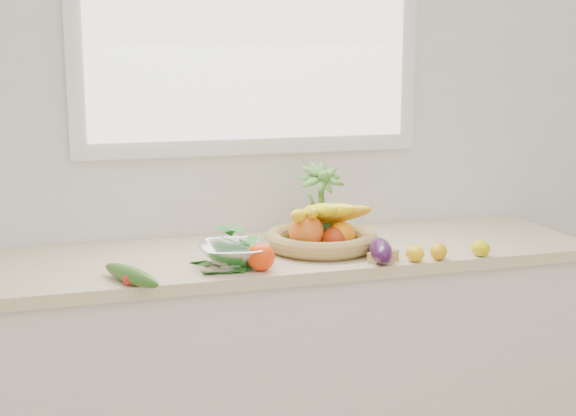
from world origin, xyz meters
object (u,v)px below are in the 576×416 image
object	(u,v)px
cucumber	(131,275)
fruit_basket	(320,233)
apple	(334,240)
potted_herb	(319,206)
colander_with_spinach	(234,248)
eggplant	(381,251)

from	to	relation	value
cucumber	fruit_basket	world-z (taller)	fruit_basket
apple	fruit_basket	world-z (taller)	fruit_basket
apple	potted_herb	distance (m)	0.18
fruit_basket	apple	bearing A→B (deg)	-67.04
fruit_basket	potted_herb	bearing A→B (deg)	73.50
apple	colander_with_spinach	size ratio (longest dim) A/B	0.35
apple	eggplant	world-z (taller)	apple
apple	fruit_basket	xyz separation A→B (m)	(-0.03, 0.07, 0.01)
eggplant	colander_with_spinach	xyz separation A→B (m)	(-0.47, 0.09, 0.02)
apple	cucumber	size ratio (longest dim) A/B	0.32
apple	cucumber	world-z (taller)	apple
eggplant	potted_herb	size ratio (longest dim) A/B	0.63
eggplant	potted_herb	world-z (taller)	potted_herb
eggplant	cucumber	size ratio (longest dim) A/B	0.69
apple	eggplant	distance (m)	0.19
apple	potted_herb	bearing A→B (deg)	89.77
eggplant	fruit_basket	distance (m)	0.26
potted_herb	fruit_basket	bearing A→B (deg)	-106.50
cucumber	colander_with_spinach	bearing A→B (deg)	16.68
eggplant	colander_with_spinach	size ratio (longest dim) A/B	0.74
cucumber	colander_with_spinach	xyz separation A→B (m)	(0.34, 0.10, 0.03)
apple	potted_herb	xyz separation A→B (m)	(0.00, 0.16, 0.09)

